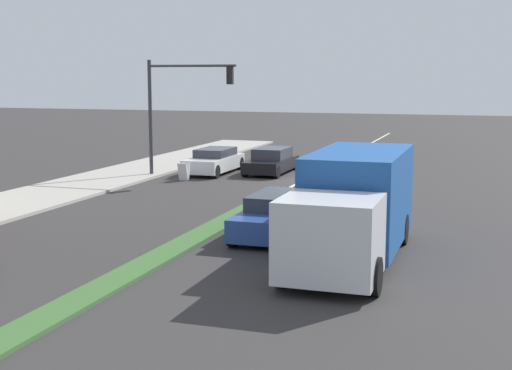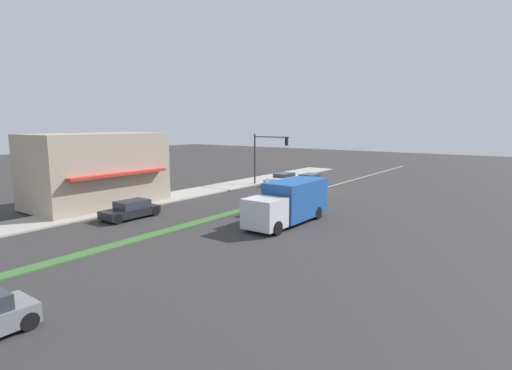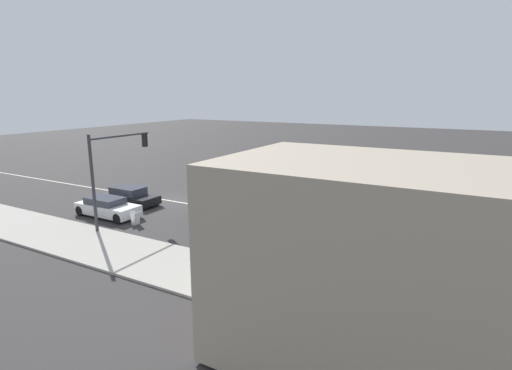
{
  "view_description": "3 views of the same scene",
  "coord_description": "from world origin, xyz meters",
  "px_view_note": "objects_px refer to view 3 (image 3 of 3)",
  "views": [
    {
      "loc": [
        -8.44,
        32.74,
        4.93
      ],
      "look_at": [
        -1.47,
        11.66,
        1.53
      ],
      "focal_mm": 50.0,
      "sensor_mm": 36.0,
      "label": 1
    },
    {
      "loc": [
        -19.21,
        37.11,
        6.8
      ],
      "look_at": [
        -0.68,
        11.94,
        2.02
      ],
      "focal_mm": 28.0,
      "sensor_mm": 36.0,
      "label": 2
    },
    {
      "loc": [
        22.2,
        19.77,
        7.89
      ],
      "look_at": [
        -1.01,
        6.76,
        1.79
      ],
      "focal_mm": 28.0,
      "sensor_mm": 36.0,
      "label": 3
    }
  ],
  "objects_px": {
    "van_white": "(107,207)",
    "suv_black": "(130,196)",
    "delivery_truck": "(376,190)",
    "traffic_signal_main": "(112,163)",
    "warning_aframe_sign": "(135,218)",
    "coupe_blue": "(332,207)",
    "pedestrian": "(258,282)",
    "sedan_dark": "(458,275)"
  },
  "relations": [
    {
      "from": "warning_aframe_sign",
      "to": "suv_black",
      "type": "height_order",
      "value": "suv_black"
    },
    {
      "from": "delivery_truck",
      "to": "suv_black",
      "type": "relative_size",
      "value": 1.77
    },
    {
      "from": "warning_aframe_sign",
      "to": "sedan_dark",
      "type": "height_order",
      "value": "sedan_dark"
    },
    {
      "from": "pedestrian",
      "to": "warning_aframe_sign",
      "type": "height_order",
      "value": "pedestrian"
    },
    {
      "from": "traffic_signal_main",
      "to": "delivery_truck",
      "type": "relative_size",
      "value": 0.75
    },
    {
      "from": "van_white",
      "to": "suv_black",
      "type": "distance_m",
      "value": 2.94
    },
    {
      "from": "warning_aframe_sign",
      "to": "delivery_truck",
      "type": "relative_size",
      "value": 0.11
    },
    {
      "from": "warning_aframe_sign",
      "to": "traffic_signal_main",
      "type": "bearing_deg",
      "value": -50.22
    },
    {
      "from": "pedestrian",
      "to": "van_white",
      "type": "height_order",
      "value": "pedestrian"
    },
    {
      "from": "warning_aframe_sign",
      "to": "coupe_blue",
      "type": "bearing_deg",
      "value": 127.39
    },
    {
      "from": "delivery_truck",
      "to": "coupe_blue",
      "type": "bearing_deg",
      "value": -37.3
    },
    {
      "from": "coupe_blue",
      "to": "sedan_dark",
      "type": "distance_m",
      "value": 10.63
    },
    {
      "from": "pedestrian",
      "to": "sedan_dark",
      "type": "distance_m",
      "value": 8.33
    },
    {
      "from": "traffic_signal_main",
      "to": "delivery_truck",
      "type": "height_order",
      "value": "traffic_signal_main"
    },
    {
      "from": "suv_black",
      "to": "sedan_dark",
      "type": "xyz_separation_m",
      "value": [
        2.8,
        21.57,
        0.01
      ]
    },
    {
      "from": "van_white",
      "to": "sedan_dark",
      "type": "xyz_separation_m",
      "value": [
        -0.0,
        20.69,
        0.01
      ]
    },
    {
      "from": "suv_black",
      "to": "coupe_blue",
      "type": "bearing_deg",
      "value": 107.75
    },
    {
      "from": "van_white",
      "to": "suv_black",
      "type": "bearing_deg",
      "value": -162.55
    },
    {
      "from": "coupe_blue",
      "to": "delivery_truck",
      "type": "bearing_deg",
      "value": 142.7
    },
    {
      "from": "coupe_blue",
      "to": "sedan_dark",
      "type": "height_order",
      "value": "coupe_blue"
    },
    {
      "from": "delivery_truck",
      "to": "sedan_dark",
      "type": "height_order",
      "value": "delivery_truck"
    },
    {
      "from": "coupe_blue",
      "to": "suv_black",
      "type": "distance_m",
      "value": 14.44
    },
    {
      "from": "pedestrian",
      "to": "delivery_truck",
      "type": "relative_size",
      "value": 0.23
    },
    {
      "from": "warning_aframe_sign",
      "to": "sedan_dark",
      "type": "relative_size",
      "value": 0.2
    },
    {
      "from": "traffic_signal_main",
      "to": "warning_aframe_sign",
      "type": "relative_size",
      "value": 6.69
    },
    {
      "from": "pedestrian",
      "to": "van_white",
      "type": "xyz_separation_m",
      "value": [
        -5.23,
        -14.22,
        -0.4
      ]
    },
    {
      "from": "delivery_truck",
      "to": "suv_black",
      "type": "height_order",
      "value": "delivery_truck"
    },
    {
      "from": "coupe_blue",
      "to": "warning_aframe_sign",
      "type": "bearing_deg",
      "value": -52.61
    },
    {
      "from": "coupe_blue",
      "to": "van_white",
      "type": "xyz_separation_m",
      "value": [
        7.2,
        -12.87,
        -0.01
      ]
    },
    {
      "from": "pedestrian",
      "to": "suv_black",
      "type": "xyz_separation_m",
      "value": [
        -8.03,
        -15.1,
        -0.4
      ]
    },
    {
      "from": "warning_aframe_sign",
      "to": "van_white",
      "type": "height_order",
      "value": "van_white"
    },
    {
      "from": "sedan_dark",
      "to": "pedestrian",
      "type": "bearing_deg",
      "value": -51.07
    },
    {
      "from": "warning_aframe_sign",
      "to": "coupe_blue",
      "type": "distance_m",
      "value": 12.53
    },
    {
      "from": "coupe_blue",
      "to": "pedestrian",
      "type": "bearing_deg",
      "value": 6.22
    },
    {
      "from": "warning_aframe_sign",
      "to": "suv_black",
      "type": "bearing_deg",
      "value": -130.15
    },
    {
      "from": "warning_aframe_sign",
      "to": "suv_black",
      "type": "distance_m",
      "value": 4.97
    },
    {
      "from": "pedestrian",
      "to": "warning_aframe_sign",
      "type": "bearing_deg",
      "value": -113.1
    },
    {
      "from": "coupe_blue",
      "to": "van_white",
      "type": "height_order",
      "value": "coupe_blue"
    },
    {
      "from": "coupe_blue",
      "to": "sedan_dark",
      "type": "xyz_separation_m",
      "value": [
        7.2,
        7.83,
        -0.01
      ]
    },
    {
      "from": "traffic_signal_main",
      "to": "sedan_dark",
      "type": "bearing_deg",
      "value": 93.45
    },
    {
      "from": "sedan_dark",
      "to": "van_white",
      "type": "bearing_deg",
      "value": -90.0
    },
    {
      "from": "traffic_signal_main",
      "to": "warning_aframe_sign",
      "type": "xyz_separation_m",
      "value": [
        -0.72,
        0.87,
        -3.47
      ]
    }
  ]
}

